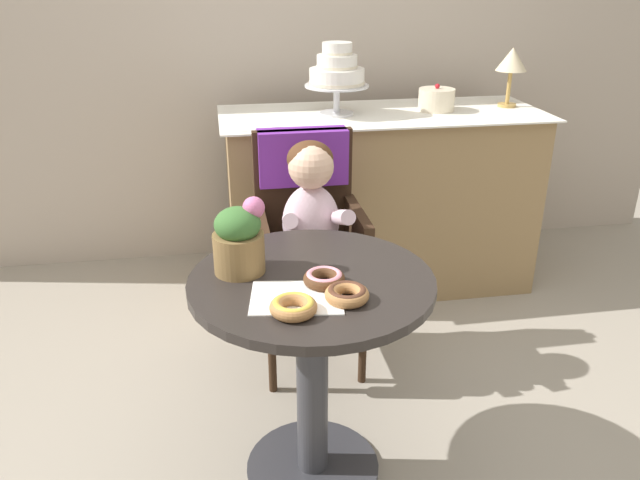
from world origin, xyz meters
TOP-DOWN VIEW (x-y plane):
  - ground_plane at (0.00, 0.00)m, footprint 8.00×8.00m
  - back_wall at (0.00, 1.85)m, footprint 4.80×0.10m
  - cafe_table at (0.00, 0.00)m, footprint 0.72×0.72m
  - wicker_chair at (0.09, 0.72)m, footprint 0.42×0.45m
  - seated_child at (0.09, 0.57)m, footprint 0.27×0.32m
  - paper_napkin at (-0.06, -0.11)m, footprint 0.27×0.23m
  - donut_front at (-0.08, -0.19)m, footprint 0.13×0.13m
  - donut_mid at (0.07, -0.15)m, footprint 0.12×0.12m
  - donut_side at (0.03, -0.05)m, footprint 0.12×0.12m
  - flower_vase at (-0.20, 0.08)m, footprint 0.16×0.15m
  - display_counter at (0.55, 1.30)m, footprint 1.56×0.62m
  - tiered_cake_stand at (0.32, 1.30)m, footprint 0.30×0.30m
  - round_layer_cake at (0.82, 1.31)m, footprint 0.17×0.17m
  - table_lamp at (1.20, 1.33)m, footprint 0.15×0.15m

SIDE VIEW (x-z plane):
  - ground_plane at x=0.00m, z-range 0.00..0.00m
  - display_counter at x=0.55m, z-range 0.00..0.90m
  - cafe_table at x=0.00m, z-range 0.15..0.87m
  - wicker_chair at x=0.09m, z-range 0.16..1.12m
  - seated_child at x=0.09m, z-range 0.31..1.04m
  - paper_napkin at x=-0.06m, z-range 0.72..0.72m
  - donut_side at x=0.03m, z-range 0.72..0.76m
  - donut_mid at x=0.07m, z-range 0.72..0.76m
  - donut_front at x=-0.08m, z-range 0.72..0.76m
  - flower_vase at x=-0.20m, z-range 0.71..0.94m
  - round_layer_cake at x=0.82m, z-range 0.89..1.02m
  - tiered_cake_stand at x=0.32m, z-range 0.93..1.26m
  - table_lamp at x=1.20m, z-range 0.97..1.26m
  - back_wall at x=0.00m, z-range 0.00..2.70m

